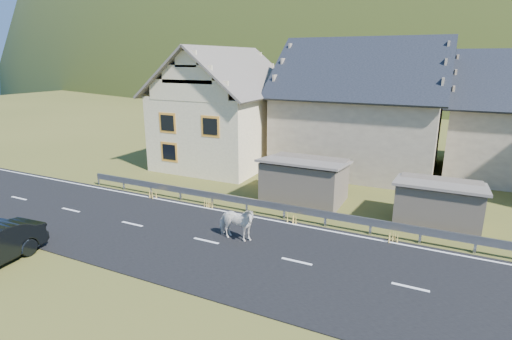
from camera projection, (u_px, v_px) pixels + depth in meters
The scene contains 11 objects.
ground at pixel (297, 262), 14.91m from camera, with size 160.00×160.00×0.00m, color #3F4319.
road at pixel (297, 262), 14.90m from camera, with size 60.00×7.00×0.04m, color black.
lane_markings at pixel (297, 261), 14.89m from camera, with size 60.00×6.60×0.01m, color silver.
guardrail at pixel (326, 215), 17.94m from camera, with size 28.10×0.09×0.75m.
shed_left at pixel (304, 181), 21.08m from camera, with size 4.30×3.30×2.40m, color #675B4C.
shed_right at pixel (438, 205), 17.94m from camera, with size 3.80×2.90×2.20m, color #675B4C.
house_cream at pixel (225, 102), 28.33m from camera, with size 7.80×9.80×8.30m.
house_stone_a at pixel (362, 100), 27.07m from camera, with size 10.80×9.80×8.90m.
mountain at pixel (450, 123), 174.10m from camera, with size 440.00×280.00×260.00m, color #2D3D16.
conifer_patch at pixel (256, 63), 131.71m from camera, with size 76.00×50.00×28.00m, color black.
horse at pixel (236, 223), 16.47m from camera, with size 1.78×0.81×1.50m, color silver.
Camera 1 is at (4.50, -12.74, 7.35)m, focal length 28.00 mm.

